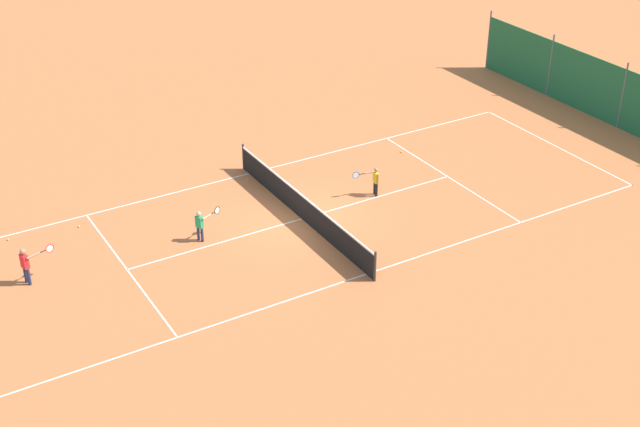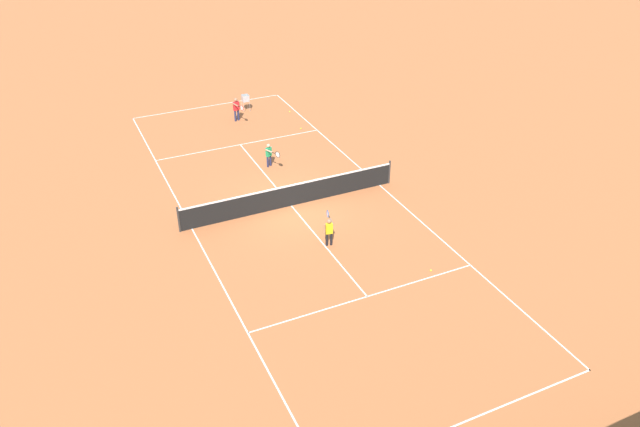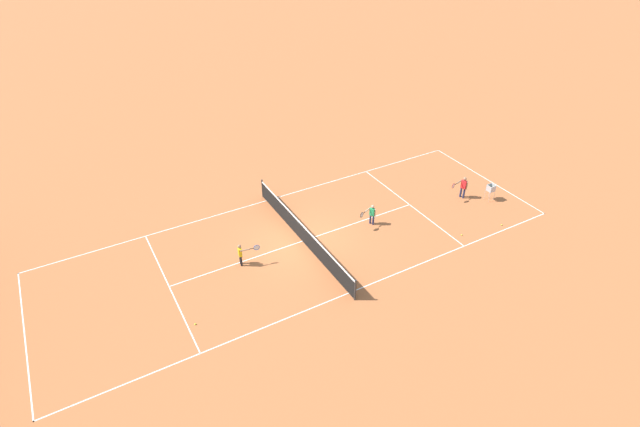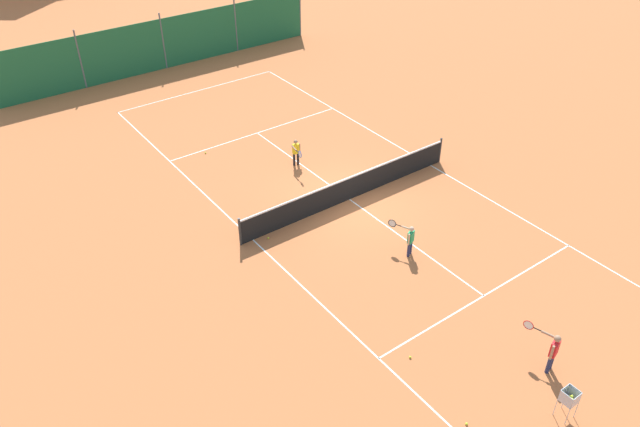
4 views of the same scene
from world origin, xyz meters
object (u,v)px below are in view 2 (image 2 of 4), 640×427
Objects in this scene: player_near_baseline at (237,108)px; ball_hopper at (246,99)px; tennis_ball_alley_right at (368,184)px; tennis_ball_by_net_left at (290,112)px; tennis_ball_far_corner at (431,270)px; player_far_service at (329,229)px; tennis_net at (291,195)px; player_far_baseline at (269,154)px; tennis_ball_near_corner at (301,128)px.

ball_hopper is at bearing -127.47° from player_near_baseline.
tennis_ball_alley_right is 8.94m from tennis_ball_by_net_left.
ball_hopper reaches higher than tennis_ball_far_corner.
player_far_service reaches higher than tennis_ball_alley_right.
tennis_net is 139.09× the size of tennis_ball_alley_right.
tennis_ball_alley_right is at bearing -99.01° from tennis_ball_far_corner.
tennis_ball_far_corner is (-2.65, 6.11, -0.47)m from tennis_net.
tennis_ball_alley_right is (-3.19, 3.33, -0.62)m from player_far_baseline.
player_near_baseline reaches higher than player_far_service.
player_near_baseline reaches higher than player_far_baseline.
player_far_baseline is (0.35, 5.65, -0.07)m from player_near_baseline.
player_far_service is at bearing 44.36° from tennis_ball_alley_right.
tennis_net is at bearing -86.69° from player_far_service.
player_far_service is (0.64, 12.38, -0.08)m from player_near_baseline.
tennis_ball_far_corner is 0.07× the size of ball_hopper.
player_far_baseline is 6.53m from tennis_ball_by_net_left.
tennis_ball_alley_right is 1.00× the size of tennis_ball_by_net_left.
player_near_baseline reaches higher than tennis_net.
tennis_ball_near_corner is 0.07× the size of ball_hopper.
player_far_service reaches higher than ball_hopper.
tennis_net reaches higher than tennis_ball_far_corner.
player_near_baseline is at bearing -72.46° from tennis_ball_alley_right.
tennis_net is 10.31× the size of ball_hopper.
tennis_ball_alley_right is at bearing 100.90° from ball_hopper.
tennis_ball_near_corner is (0.24, -6.62, 0.00)m from tennis_ball_alley_right.
tennis_ball_alley_right is at bearing -175.89° from tennis_net.
tennis_net is 10.54m from ball_hopper.
tennis_ball_far_corner is at bearing 85.83° from tennis_ball_by_net_left.
tennis_ball_by_net_left is at bearing -94.17° from tennis_ball_far_corner.
tennis_net is at bearing 84.95° from player_near_baseline.
player_near_baseline is (-0.82, -9.25, 0.23)m from tennis_net.
player_near_baseline is 1.12× the size of player_far_baseline.
player_far_service reaches higher than tennis_ball_near_corner.
tennis_ball_far_corner is (-2.18, 9.71, -0.62)m from player_far_baseline.
tennis_ball_alley_right is 6.46m from tennis_ball_far_corner.
tennis_net reaches higher than tennis_ball_near_corner.
tennis_ball_alley_right is 10.35m from ball_hopper.
tennis_ball_far_corner is 1.00× the size of tennis_ball_near_corner.
player_near_baseline is 3.03m from tennis_ball_by_net_left.
tennis_ball_near_corner is at bearing 115.92° from ball_hopper.
ball_hopper is (-1.24, -6.81, 0.00)m from player_far_baseline.
tennis_ball_by_net_left is 0.07× the size of ball_hopper.
player_far_service is (-0.18, 3.14, 0.15)m from tennis_net.
player_far_baseline is at bearing 59.52° from tennis_ball_by_net_left.
player_far_baseline is at bearing 48.06° from tennis_ball_near_corner.
player_far_service is 13.63m from ball_hopper.
player_far_baseline is (-0.46, -3.60, 0.15)m from tennis_net.
tennis_ball_alley_right is (-3.48, -3.40, -0.62)m from player_far_service.
ball_hopper is at bearing -30.36° from tennis_ball_by_net_left.
tennis_net is 3.15m from player_far_service.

